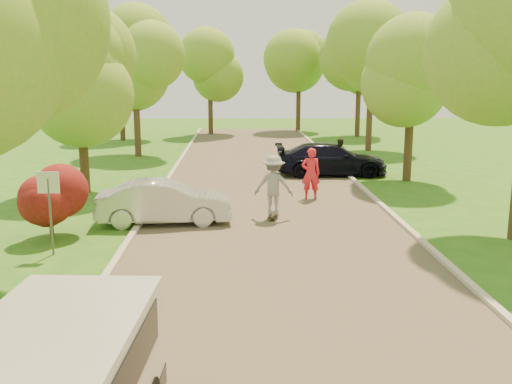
{
  "coord_description": "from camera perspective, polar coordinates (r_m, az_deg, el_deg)",
  "views": [
    {
      "loc": [
        -1.06,
        -10.28,
        4.58
      ],
      "look_at": [
        -0.5,
        5.53,
        1.3
      ],
      "focal_mm": 40.0,
      "sensor_mm": 36.0,
      "label": 1
    }
  ],
  "objects": [
    {
      "name": "ground",
      "position": [
        11.3,
        3.6,
        -12.22
      ],
      "size": [
        100.0,
        100.0,
        0.0
      ],
      "primitive_type": "plane",
      "color": "#296518",
      "rests_on": "ground"
    },
    {
      "name": "road",
      "position": [
        18.87,
        1.25,
        -2.32
      ],
      "size": [
        8.0,
        60.0,
        0.01
      ],
      "primitive_type": "cube",
      "color": "#4C4438",
      "rests_on": "ground"
    },
    {
      "name": "curb_left",
      "position": [
        19.06,
        -11.0,
        -2.22
      ],
      "size": [
        0.18,
        60.0,
        0.12
      ],
      "primitive_type": "cube",
      "color": "#B2AD9E",
      "rests_on": "ground"
    },
    {
      "name": "curb_right",
      "position": [
        19.51,
        13.22,
        -2.0
      ],
      "size": [
        0.18,
        60.0,
        0.12
      ],
      "primitive_type": "cube",
      "color": "#B2AD9E",
      "rests_on": "ground"
    },
    {
      "name": "street_sign",
      "position": [
        15.34,
        -19.98,
        -0.33
      ],
      "size": [
        0.55,
        0.06,
        2.17
      ],
      "color": "#59595E",
      "rests_on": "ground"
    },
    {
      "name": "red_shrub",
      "position": [
        16.99,
        -19.95,
        -0.83
      ],
      "size": [
        1.7,
        1.7,
        1.95
      ],
      "color": "#382619",
      "rests_on": "ground"
    },
    {
      "name": "tree_l_midb",
      "position": [
        23.01,
        -16.84,
        11.24
      ],
      "size": [
        4.3,
        4.2,
        6.62
      ],
      "color": "#382619",
      "rests_on": "ground"
    },
    {
      "name": "tree_l_far",
      "position": [
        32.73,
        -11.7,
        13.03
      ],
      "size": [
        4.92,
        4.8,
        7.79
      ],
      "color": "#382619",
      "rests_on": "ground"
    },
    {
      "name": "tree_r_midb",
      "position": [
        25.46,
        15.82,
        11.96
      ],
      "size": [
        4.51,
        4.4,
        7.01
      ],
      "color": "#382619",
      "rests_on": "ground"
    },
    {
      "name": "tree_r_far",
      "position": [
        35.29,
        11.9,
        13.5
      ],
      "size": [
        5.33,
        5.2,
        8.34
      ],
      "color": "#382619",
      "rests_on": "ground"
    },
    {
      "name": "tree_bg_a",
      "position": [
        41.02,
        -13.19,
        12.44
      ],
      "size": [
        5.12,
        5.0,
        7.72
      ],
      "color": "#382619",
      "rests_on": "ground"
    },
    {
      "name": "tree_bg_b",
      "position": [
        43.29,
        10.62,
        12.79
      ],
      "size": [
        5.12,
        5.0,
        7.95
      ],
      "color": "#382619",
      "rests_on": "ground"
    },
    {
      "name": "tree_bg_c",
      "position": [
        44.31,
        -4.36,
        12.25
      ],
      "size": [
        4.92,
        4.8,
        7.33
      ],
      "color": "#382619",
      "rests_on": "ground"
    },
    {
      "name": "tree_bg_d",
      "position": [
        46.58,
        4.6,
        12.58
      ],
      "size": [
        5.12,
        5.0,
        7.72
      ],
      "color": "#382619",
      "rests_on": "ground"
    },
    {
      "name": "silver_sedan",
      "position": [
        17.92,
        -9.17,
        -1.01
      ],
      "size": [
        4.23,
        1.76,
        1.36
      ],
      "primitive_type": "imported",
      "rotation": [
        0.0,
        0.0,
        1.65
      ],
      "color": "#BBBBC0",
      "rests_on": "ground"
    },
    {
      "name": "dark_sedan",
      "position": [
        26.41,
        7.51,
        3.25
      ],
      "size": [
        5.11,
        2.13,
        1.48
      ],
      "primitive_type": "imported",
      "rotation": [
        0.0,
        0.0,
        1.56
      ],
      "color": "black",
      "rests_on": "ground"
    },
    {
      "name": "longboard",
      "position": [
        18.44,
        1.75,
        -2.33
      ],
      "size": [
        0.44,
        1.02,
        0.12
      ],
      "rotation": [
        0.0,
        0.0,
        2.97
      ],
      "color": "black",
      "rests_on": "ground"
    },
    {
      "name": "skateboarder",
      "position": [
        18.22,
        1.77,
        0.68
      ],
      "size": [
        1.35,
        0.92,
        1.93
      ],
      "primitive_type": "imported",
      "rotation": [
        0.0,
        0.0,
        2.97
      ],
      "color": "gray",
      "rests_on": "longboard"
    },
    {
      "name": "person_striped",
      "position": [
        21.21,
        5.49,
        1.85
      ],
      "size": [
        0.7,
        0.46,
        1.93
      ],
      "primitive_type": "imported",
      "rotation": [
        0.0,
        0.0,
        3.14
      ],
      "color": "red",
      "rests_on": "ground"
    },
    {
      "name": "person_olive",
      "position": [
        27.18,
        8.31,
        3.63
      ],
      "size": [
        0.94,
        0.83,
        1.63
      ],
      "primitive_type": "imported",
      "rotation": [
        0.0,
        0.0,
        3.45
      ],
      "color": "#30341F",
      "rests_on": "ground"
    }
  ]
}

